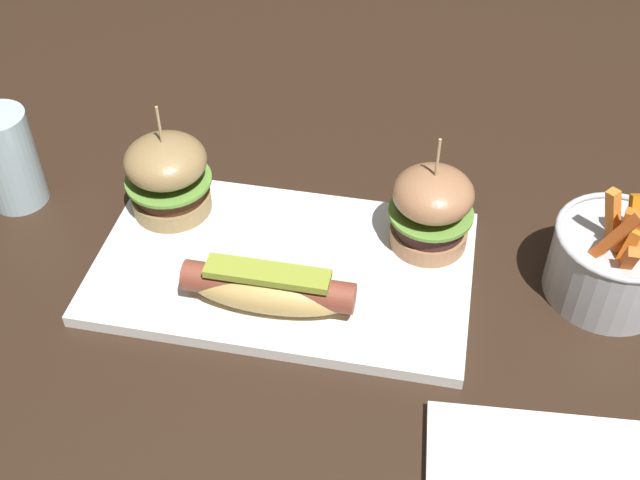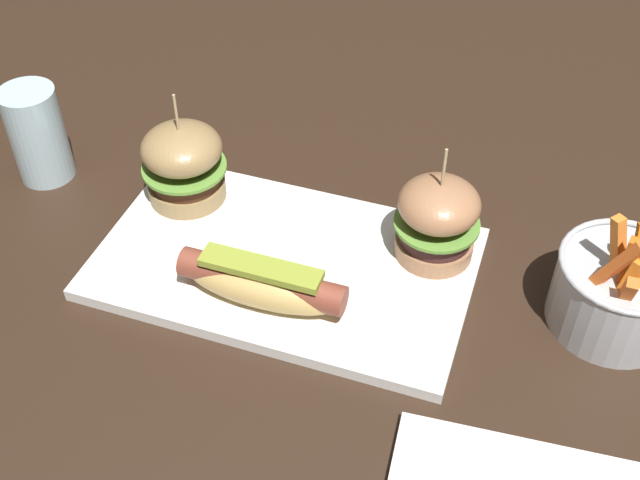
# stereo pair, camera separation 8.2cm
# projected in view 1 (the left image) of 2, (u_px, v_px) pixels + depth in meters

# --- Properties ---
(ground_plane) EXTENTS (3.00, 3.00, 0.00)m
(ground_plane) POSITION_uv_depth(u_px,v_px,m) (284.00, 271.00, 0.86)
(ground_plane) COLOR black
(platter_main) EXTENTS (0.40, 0.24, 0.01)m
(platter_main) POSITION_uv_depth(u_px,v_px,m) (284.00, 267.00, 0.86)
(platter_main) COLOR white
(platter_main) RESTS_ON ground
(hot_dog) EXTENTS (0.17, 0.05, 0.05)m
(hot_dog) POSITION_uv_depth(u_px,v_px,m) (268.00, 289.00, 0.79)
(hot_dog) COLOR tan
(hot_dog) RESTS_ON platter_main
(slider_left) EXTENTS (0.10, 0.10, 0.14)m
(slider_left) POSITION_uv_depth(u_px,v_px,m) (168.00, 176.00, 0.88)
(slider_left) COLOR #987A4C
(slider_left) RESTS_ON platter_main
(slider_right) EXTENTS (0.09, 0.09, 0.14)m
(slider_right) POSITION_uv_depth(u_px,v_px,m) (431.00, 209.00, 0.84)
(slider_right) COLOR #A5714C
(slider_right) RESTS_ON platter_main
(fries_bucket) EXTENTS (0.13, 0.13, 0.14)m
(fries_bucket) POSITION_uv_depth(u_px,v_px,m) (614.00, 261.00, 0.81)
(fries_bucket) COLOR #B7BABF
(fries_bucket) RESTS_ON ground
(water_glass) EXTENTS (0.07, 0.07, 0.12)m
(water_glass) POSITION_uv_depth(u_px,v_px,m) (8.00, 159.00, 0.91)
(water_glass) COLOR silver
(water_glass) RESTS_ON ground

